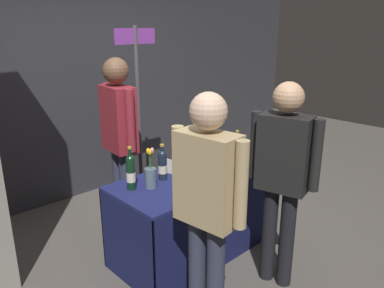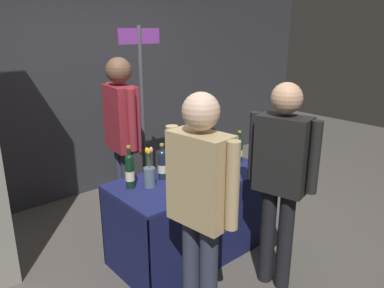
{
  "view_description": "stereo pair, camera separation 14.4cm",
  "coord_description": "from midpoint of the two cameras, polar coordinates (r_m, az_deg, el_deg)",
  "views": [
    {
      "loc": [
        -2.12,
        -2.22,
        2.02
      ],
      "look_at": [
        0.0,
        0.0,
        1.06
      ],
      "focal_mm": 35.0,
      "sensor_mm": 36.0,
      "label": 1
    },
    {
      "loc": [
        -2.01,
        -2.32,
        2.02
      ],
      "look_at": [
        0.0,
        0.0,
        1.06
      ],
      "focal_mm": 35.0,
      "sensor_mm": 36.0,
      "label": 2
    }
  ],
  "objects": [
    {
      "name": "taster_foreground_right",
      "position": [
        2.91,
        14.83,
        -4.01
      ],
      "size": [
        0.29,
        0.54,
        1.66
      ],
      "rotation": [
        0.0,
        0.0,
        1.81
      ],
      "color": "black",
      "rests_on": "ground_plane"
    },
    {
      "name": "back_partition",
      "position": [
        4.72,
        -15.02,
        10.94
      ],
      "size": [
        7.98,
        0.12,
        3.08
      ],
      "primitive_type": "cube",
      "color": "#2D2D33",
      "rests_on": "ground_plane"
    },
    {
      "name": "brochure_stand",
      "position": [
        3.41,
        -2.74,
        -3.17
      ],
      "size": [
        0.04,
        0.16,
        0.13
      ],
      "primitive_type": "cube",
      "rotation": [
        -0.09,
        0.0,
        4.84
      ],
      "color": "silver",
      "rests_on": "tasting_table"
    },
    {
      "name": "wine_glass_mid",
      "position": [
        3.2,
        2.26,
        -3.95
      ],
      "size": [
        0.08,
        0.08,
        0.14
      ],
      "color": "silver",
      "rests_on": "tasting_table"
    },
    {
      "name": "wine_glass_near_vendor",
      "position": [
        3.53,
        7.7,
        -2.15
      ],
      "size": [
        0.07,
        0.07,
        0.13
      ],
      "color": "silver",
      "rests_on": "tasting_table"
    },
    {
      "name": "ground_plane",
      "position": [
        3.68,
        1.17,
        -15.95
      ],
      "size": [
        12.0,
        12.0,
        0.0
      ],
      "primitive_type": "plane",
      "color": "#514C47"
    },
    {
      "name": "display_bottle_1",
      "position": [
        3.69,
        8.28,
        -0.75
      ],
      "size": [
        0.07,
        0.07,
        0.31
      ],
      "color": "black",
      "rests_on": "tasting_table"
    },
    {
      "name": "taster_foreground_left",
      "position": [
        2.37,
        3.03,
        -8.17
      ],
      "size": [
        0.25,
        0.57,
        1.67
      ],
      "rotation": [
        0.0,
        0.0,
        1.68
      ],
      "color": "#2D3347",
      "rests_on": "ground_plane"
    },
    {
      "name": "booth_signpost",
      "position": [
        3.99,
        -6.59,
        5.87
      ],
      "size": [
        0.48,
        0.04,
        2.04
      ],
      "color": "#47474C",
      "rests_on": "ground_plane"
    },
    {
      "name": "display_bottle_0",
      "position": [
        3.07,
        -8.14,
        -4.04
      ],
      "size": [
        0.07,
        0.07,
        0.36
      ],
      "color": "black",
      "rests_on": "tasting_table"
    },
    {
      "name": "vendor_presenter",
      "position": [
        3.67,
        -9.52,
        1.99
      ],
      "size": [
        0.25,
        0.55,
        1.76
      ],
      "rotation": [
        0.0,
        0.0,
        -1.69
      ],
      "color": "#2D3347",
      "rests_on": "ground_plane"
    },
    {
      "name": "display_bottle_3",
      "position": [
        3.23,
        -3.28,
        -3.05
      ],
      "size": [
        0.08,
        0.08,
        0.32
      ],
      "color": "#192333",
      "rests_on": "tasting_table"
    },
    {
      "name": "flower_vase",
      "position": [
        3.09,
        -5.17,
        -4.68
      ],
      "size": [
        0.1,
        0.1,
        0.35
      ],
      "color": "slate",
      "rests_on": "tasting_table"
    },
    {
      "name": "featured_wine_bottle",
      "position": [
        3.2,
        4.55,
        -3.0
      ],
      "size": [
        0.08,
        0.08,
        0.36
      ],
      "color": "black",
      "rests_on": "tasting_table"
    },
    {
      "name": "display_bottle_2",
      "position": [
        3.61,
        4.35,
        -0.6
      ],
      "size": [
        0.07,
        0.07,
        0.35
      ],
      "color": "#192333",
      "rests_on": "tasting_table"
    },
    {
      "name": "tasting_table",
      "position": [
        3.42,
        1.22,
        -8.64
      ],
      "size": [
        1.44,
        0.72,
        0.76
      ],
      "color": "#191E51",
      "rests_on": "ground_plane"
    }
  ]
}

